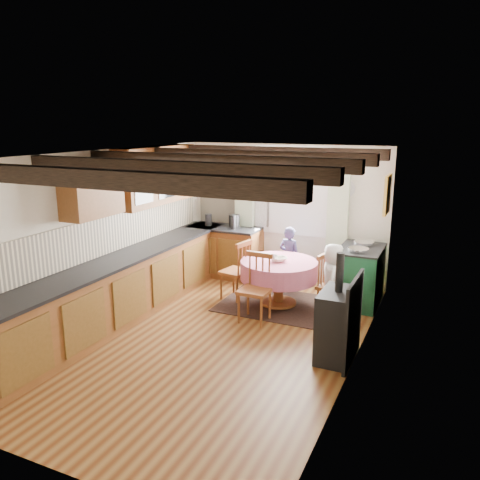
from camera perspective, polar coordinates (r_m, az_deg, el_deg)
The scene contains 41 objects.
floor at distance 6.49m, azimuth -2.98°, elevation -11.48°, with size 3.60×5.50×0.00m, color brown.
ceiling at distance 5.87m, azimuth -3.28°, elevation 10.18°, with size 3.60×5.50×0.00m, color white.
wall_back at distance 8.54m, azimuth 5.43°, elevation 3.20°, with size 3.60×0.00×2.40m, color silver.
wall_front at distance 3.98m, azimuth -22.02°, elevation -10.57°, with size 3.60×0.00×2.40m, color silver.
wall_left at distance 7.06m, azimuth -16.19°, elevation 0.42°, with size 0.00×5.50×2.40m, color silver.
wall_right at distance 5.50m, azimuth 13.77°, elevation -3.19°, with size 0.00×5.50×2.40m, color silver.
beam_a at distance 4.22m, azimuth -16.05°, elevation 6.96°, with size 3.60×0.16×0.16m, color black.
beam_b at distance 5.02m, azimuth -8.62°, elevation 8.37°, with size 3.60×0.16×0.16m, color black.
beam_c at distance 5.88m, azimuth -3.27°, elevation 9.30°, with size 3.60×0.16×0.16m, color black.
beam_d at distance 6.78m, azimuth 0.71°, elevation 9.94°, with size 3.60×0.16×0.16m, color black.
beam_e at distance 7.70m, azimuth 3.76°, elevation 10.39°, with size 3.60×0.16×0.16m, color black.
splash_left at distance 7.27m, azimuth -14.55°, elevation 0.92°, with size 0.02×4.50×0.55m, color beige.
splash_back at distance 8.89m, azimuth -0.73°, elevation 3.69°, with size 1.40×0.02×0.55m, color beige.
base_cabinet_left at distance 7.09m, azimuth -13.92°, elevation -5.79°, with size 0.60×5.30×0.88m, color brown.
base_cabinet_back at distance 8.84m, azimuth -1.78°, elevation -1.44°, with size 1.30×0.60×0.88m, color brown.
worktop_left at distance 6.94m, azimuth -14.01°, elevation -2.24°, with size 0.64×5.30×0.04m, color black.
worktop_back at distance 8.71m, azimuth -1.86°, elevation 1.45°, with size 1.30×0.64×0.04m, color black.
wall_cabinet_glass at distance 7.78m, azimuth -9.85°, elevation 7.59°, with size 0.34×1.80×0.90m, color brown.
wall_cabinet_solid at distance 6.61m, azimuth -17.16°, elevation 5.64°, with size 0.34×0.90×0.70m, color brown.
window_frame at distance 8.43m, azimuth 6.10°, elevation 5.80°, with size 1.34×0.03×1.54m, color white.
window_pane at distance 8.44m, azimuth 6.11°, elevation 5.80°, with size 1.20×0.01×1.40m, color white.
curtain_left at distance 8.74m, azimuth 0.54°, elevation 2.84°, with size 0.35×0.10×2.10m, color beige.
curtain_right at distance 8.21m, azimuth 11.45°, elevation 1.83°, with size 0.35×0.10×2.10m, color beige.
curtain_rod at distance 8.29m, azimuth 6.02°, elevation 9.83°, with size 0.03×0.03×2.00m, color black.
wall_picture at distance 7.63m, azimuth 17.08°, elevation 5.16°, with size 0.04×0.50×0.60m, color gold.
wall_plate at distance 8.16m, azimuth 12.46°, elevation 5.98°, with size 0.30×0.30×0.02m, color silver.
rug at distance 7.57m, azimuth 4.54°, elevation -7.62°, with size 1.74×1.35×0.01m, color black.
dining_table at distance 7.45m, azimuth 4.59°, elevation -5.12°, with size 1.18×1.18×0.71m, color #C8647F, non-canonical shape.
chair_near at distance 6.80m, azimuth 1.74°, elevation -5.76°, with size 0.42×0.44×0.98m, color brown, non-canonical shape.
chair_left at distance 7.66m, azimuth -0.57°, elevation -3.52°, with size 0.41×0.43×0.97m, color brown, non-canonical shape.
chair_right at distance 7.20m, azimuth 10.86°, elevation -5.22°, with size 0.39×0.41×0.90m, color brown, non-canonical shape.
aga_range at distance 7.71m, azimuth 13.97°, elevation -4.04°, with size 0.64×0.99×0.91m, color #15492A, non-canonical shape.
cast_iron_stove at distance 5.83m, azimuth 11.53°, elevation -7.75°, with size 0.40×0.66×1.32m, color black, non-canonical shape.
child_far at distance 8.13m, azimuth 5.88°, elevation -2.14°, with size 0.39×0.26×1.08m, color #383861.
child_right at distance 7.17m, azimuth 10.92°, elevation -4.59°, with size 0.52×0.34×1.07m, color silver.
bowl_a at distance 7.35m, azimuth 4.70°, elevation -2.25°, with size 0.23×0.23×0.06m, color silver.
bowl_b at distance 7.30m, azimuth 4.51°, elevation -2.36°, with size 0.18×0.18×0.06m, color silver.
cup at distance 7.30m, azimuth 4.04°, elevation -2.18°, with size 0.11×0.11×0.10m, color silver.
canister_tall at distance 8.82m, azimuth -3.76°, elevation 2.42°, with size 0.12×0.12×0.21m, color #262628.
canister_wide at distance 8.68m, azimuth -0.68°, elevation 2.29°, with size 0.20×0.20×0.22m, color #262628.
canister_slim at distance 8.50m, azimuth -0.80°, elevation 2.14°, with size 0.09×0.09×0.25m, color #262628.
Camera 1 is at (2.72, -5.19, 2.78)m, focal length 36.00 mm.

